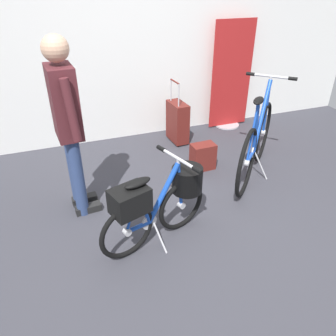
{
  "coord_description": "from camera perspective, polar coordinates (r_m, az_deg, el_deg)",
  "views": [
    {
      "loc": [
        -0.95,
        -1.89,
        1.96
      ],
      "look_at": [
        -0.13,
        0.33,
        0.55
      ],
      "focal_mm": 35.0,
      "sensor_mm": 36.0,
      "label": 1
    }
  ],
  "objects": [
    {
      "name": "floor_banner_stand",
      "position": [
        4.83,
        10.89,
        14.46
      ],
      "size": [
        0.6,
        0.36,
        1.47
      ],
      "color": "#B7B7BC",
      "rests_on": "ground_plane"
    },
    {
      "name": "folding_bike_foreground",
      "position": [
        2.64,
        -1.41,
        -5.6
      ],
      "size": [
        0.99,
        0.54,
        0.73
      ],
      "color": "black",
      "rests_on": "ground_plane"
    },
    {
      "name": "rolling_suitcase",
      "position": [
        4.36,
        1.67,
        8.06
      ],
      "size": [
        0.2,
        0.37,
        0.83
      ],
      "color": "maroon",
      "rests_on": "ground_plane"
    },
    {
      "name": "backpack_on_floor",
      "position": [
        3.78,
        6.04,
        2.0
      ],
      "size": [
        0.28,
        0.21,
        0.31
      ],
      "color": "maroon",
      "rests_on": "ground_plane"
    },
    {
      "name": "ground_plane",
      "position": [
        2.88,
        4.77,
        -12.22
      ],
      "size": [
        7.05,
        7.05,
        0.0
      ],
      "primitive_type": "plane",
      "color": "#38383F"
    },
    {
      "name": "back_wall",
      "position": [
        4.3,
        -8.15,
        24.42
      ],
      "size": [
        7.05,
        0.1,
        3.02
      ],
      "primitive_type": "cube",
      "color": "white",
      "rests_on": "ground_plane"
    },
    {
      "name": "visitor_near_wall",
      "position": [
        2.87,
        -17.06,
        7.75
      ],
      "size": [
        0.29,
        0.54,
        1.59
      ],
      "color": "navy",
      "rests_on": "ground_plane"
    },
    {
      "name": "display_bike_left",
      "position": [
        3.66,
        15.07,
        4.24
      ],
      "size": [
        1.11,
        1.09,
        1.05
      ],
      "color": "black",
      "rests_on": "ground_plane"
    }
  ]
}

